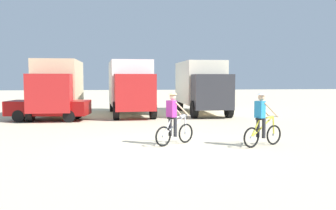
{
  "coord_description": "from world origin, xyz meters",
  "views": [
    {
      "loc": [
        -1.41,
        -11.62,
        2.26
      ],
      "look_at": [
        0.51,
        4.02,
        1.1
      ],
      "focal_mm": 38.6,
      "sensor_mm": 36.0,
      "label": 1
    }
  ],
  "objects_px": {
    "box_truck_tan_camper": "(58,85)",
    "cyclist_cowboy_hat": "(262,121)",
    "cyclist_orange_shirt": "(174,120)",
    "box_truck_white_box": "(130,85)",
    "box_truck_cream_rv": "(201,84)",
    "sedan_parked": "(50,104)"
  },
  "relations": [
    {
      "from": "sedan_parked",
      "to": "box_truck_cream_rv",
      "type": "bearing_deg",
      "value": 18.39
    },
    {
      "from": "sedan_parked",
      "to": "box_truck_tan_camper",
      "type": "bearing_deg",
      "value": 88.43
    },
    {
      "from": "box_truck_white_box",
      "to": "sedan_parked",
      "type": "height_order",
      "value": "box_truck_white_box"
    },
    {
      "from": "box_truck_tan_camper",
      "to": "cyclist_cowboy_hat",
      "type": "bearing_deg",
      "value": -51.92
    },
    {
      "from": "box_truck_white_box",
      "to": "box_truck_cream_rv",
      "type": "height_order",
      "value": "same"
    },
    {
      "from": "box_truck_cream_rv",
      "to": "cyclist_cowboy_hat",
      "type": "distance_m",
      "value": 11.48
    },
    {
      "from": "cyclist_cowboy_hat",
      "to": "box_truck_cream_rv",
      "type": "bearing_deg",
      "value": 87.9
    },
    {
      "from": "box_truck_tan_camper",
      "to": "box_truck_cream_rv",
      "type": "height_order",
      "value": "same"
    },
    {
      "from": "box_truck_tan_camper",
      "to": "cyclist_cowboy_hat",
      "type": "height_order",
      "value": "box_truck_tan_camper"
    },
    {
      "from": "cyclist_orange_shirt",
      "to": "cyclist_cowboy_hat",
      "type": "height_order",
      "value": "same"
    },
    {
      "from": "cyclist_orange_shirt",
      "to": "box_truck_tan_camper",
      "type": "bearing_deg",
      "value": 118.82
    },
    {
      "from": "box_truck_white_box",
      "to": "cyclist_orange_shirt",
      "type": "xyz_separation_m",
      "value": [
        1.29,
        -10.56,
        -1.03
      ]
    },
    {
      "from": "cyclist_orange_shirt",
      "to": "cyclist_cowboy_hat",
      "type": "bearing_deg",
      "value": -12.68
    },
    {
      "from": "cyclist_cowboy_hat",
      "to": "box_truck_white_box",
      "type": "bearing_deg",
      "value": 110.35
    },
    {
      "from": "box_truck_tan_camper",
      "to": "box_truck_white_box",
      "type": "xyz_separation_m",
      "value": [
        4.28,
        0.43,
        0.0
      ]
    },
    {
      "from": "cyclist_orange_shirt",
      "to": "box_truck_white_box",
      "type": "bearing_deg",
      "value": 96.94
    },
    {
      "from": "sedan_parked",
      "to": "cyclist_orange_shirt",
      "type": "relative_size",
      "value": 2.41
    },
    {
      "from": "cyclist_orange_shirt",
      "to": "box_truck_cream_rv",
      "type": "bearing_deg",
      "value": 73.03
    },
    {
      "from": "box_truck_cream_rv",
      "to": "box_truck_tan_camper",
      "type": "bearing_deg",
      "value": -175.76
    },
    {
      "from": "box_truck_tan_camper",
      "to": "sedan_parked",
      "type": "distance_m",
      "value": 2.52
    },
    {
      "from": "box_truck_white_box",
      "to": "box_truck_cream_rv",
      "type": "xyz_separation_m",
      "value": [
        4.58,
        0.22,
        0.0
      ]
    },
    {
      "from": "box_truck_white_box",
      "to": "sedan_parked",
      "type": "xyz_separation_m",
      "value": [
        -4.35,
        -2.74,
        -0.99
      ]
    }
  ]
}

